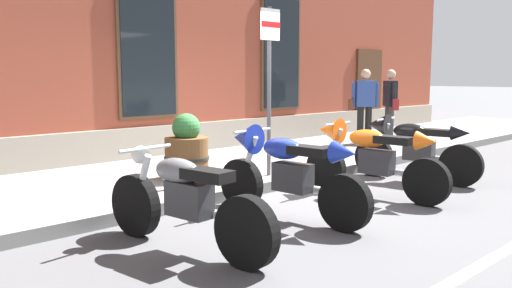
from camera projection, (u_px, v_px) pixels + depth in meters
The scene contains 11 objects.
ground_plane at pixel (272, 192), 7.18m from camera, with size 140.00×140.00×0.00m, color #4C4C4F.
sidewalk at pixel (203, 172), 8.30m from camera, with size 26.46×3.14×0.15m, color slate.
lane_stripe at pixel (512, 247), 4.88m from camera, with size 26.46×0.12×0.01m, color silver.
motorcycle_grey_naked at pixel (184, 201), 4.74m from camera, with size 0.63×2.08×0.93m.
motorcycle_blue_sport at pixel (283, 168), 5.84m from camera, with size 0.62×2.08×1.04m.
motorcycle_orange_sport at pixel (368, 155), 6.89m from camera, with size 0.62×2.08×1.03m.
motorcycle_black_sport at pixel (411, 145), 7.91m from camera, with size 0.65×1.97×1.01m.
pedestrian_blue_top at pixel (365, 102), 11.13m from camera, with size 0.57×0.46×1.60m.
pedestrian_dark_jacket at pixel (390, 102), 11.36m from camera, with size 0.46×0.57×1.59m.
parking_sign at pixel (269, 68), 7.40m from camera, with size 0.36×0.07×2.43m.
barrel_planter at pixel (187, 152), 7.34m from camera, with size 0.65×0.65×0.93m.
Camera 1 is at (-5.00, -4.95, 1.61)m, focal length 36.24 mm.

